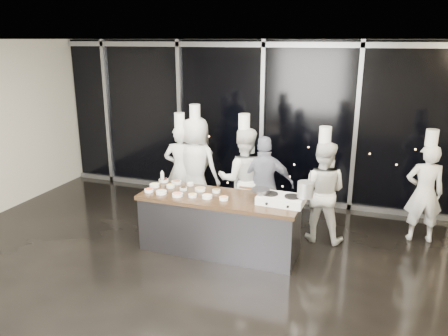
# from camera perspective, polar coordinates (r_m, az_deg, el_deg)

# --- Properties ---
(ground) EXTENTS (9.00, 9.00, 0.00)m
(ground) POSITION_cam_1_polar(r_m,az_deg,el_deg) (6.28, -3.47, -14.17)
(ground) COLOR black
(ground) RESTS_ON ground
(room_shell) EXTENTS (9.02, 7.02, 3.21)m
(room_shell) POSITION_cam_1_polar(r_m,az_deg,el_deg) (5.42, -2.16, 6.32)
(room_shell) COLOR beige
(room_shell) RESTS_ON ground
(window_wall) EXTENTS (8.90, 0.11, 3.20)m
(window_wall) POSITION_cam_1_polar(r_m,az_deg,el_deg) (8.81, 5.06, 5.95)
(window_wall) COLOR black
(window_wall) RESTS_ON ground
(demo_counter) EXTENTS (2.46, 0.86, 0.90)m
(demo_counter) POSITION_cam_1_polar(r_m,az_deg,el_deg) (6.82, -0.59, -7.27)
(demo_counter) COLOR #3E3D43
(demo_counter) RESTS_ON ground
(stove) EXTENTS (0.68, 0.45, 0.14)m
(stove) POSITION_cam_1_polar(r_m,az_deg,el_deg) (6.41, 7.46, -4.08)
(stove) COLOR white
(stove) RESTS_ON demo_counter
(frying_pan) EXTENTS (0.47, 0.28, 0.04)m
(frying_pan) POSITION_cam_1_polar(r_m,az_deg,el_deg) (6.46, 4.73, -2.89)
(frying_pan) COLOR slate
(frying_pan) RESTS_ON stove
(stock_pot) EXTENTS (0.24, 0.24, 0.23)m
(stock_pot) POSITION_cam_1_polar(r_m,az_deg,el_deg) (6.29, 10.59, -2.79)
(stock_pot) COLOR silver
(stock_pot) RESTS_ON stove
(prep_bowls) EXTENTS (1.41, 0.73, 0.05)m
(prep_bowls) POSITION_cam_1_polar(r_m,az_deg,el_deg) (6.93, -5.63, -2.77)
(prep_bowls) COLOR white
(prep_bowls) RESTS_ON demo_counter
(squeeze_bottle) EXTENTS (0.06, 0.06, 0.21)m
(squeeze_bottle) POSITION_cam_1_polar(r_m,az_deg,el_deg) (7.36, -8.06, -1.08)
(squeeze_bottle) COLOR silver
(squeeze_bottle) RESTS_ON demo_counter
(chef_far_left) EXTENTS (0.71, 0.57, 1.92)m
(chef_far_left) POSITION_cam_1_polar(r_m,az_deg,el_deg) (8.22, -5.65, -0.08)
(chef_far_left) COLOR silver
(chef_far_left) RESTS_ON ground
(chef_left) EXTENTS (1.00, 0.74, 2.08)m
(chef_left) POSITION_cam_1_polar(r_m,az_deg,el_deg) (8.12, -3.69, 0.26)
(chef_left) COLOR silver
(chef_left) RESTS_ON ground
(chef_center) EXTENTS (1.05, 0.93, 2.02)m
(chef_center) POSITION_cam_1_polar(r_m,az_deg,el_deg) (7.48, 2.55, -1.40)
(chef_center) COLOR silver
(chef_center) RESTS_ON ground
(guest) EXTENTS (1.07, 0.70, 1.69)m
(guest) POSITION_cam_1_polar(r_m,az_deg,el_deg) (7.35, 5.30, -2.30)
(guest) COLOR #161E3D
(guest) RESTS_ON ground
(chef_right) EXTENTS (0.83, 0.66, 1.90)m
(chef_right) POSITION_cam_1_polar(r_m,az_deg,el_deg) (7.23, 12.61, -2.94)
(chef_right) COLOR silver
(chef_right) RESTS_ON ground
(chef_side) EXTENTS (0.65, 0.48, 1.86)m
(chef_side) POSITION_cam_1_polar(r_m,az_deg,el_deg) (7.74, 24.70, -2.85)
(chef_side) COLOR silver
(chef_side) RESTS_ON ground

